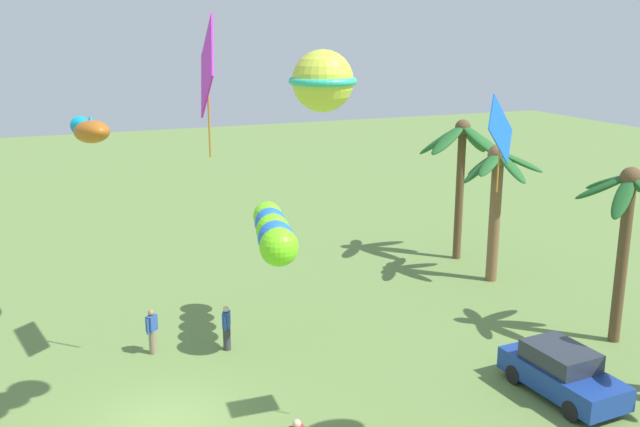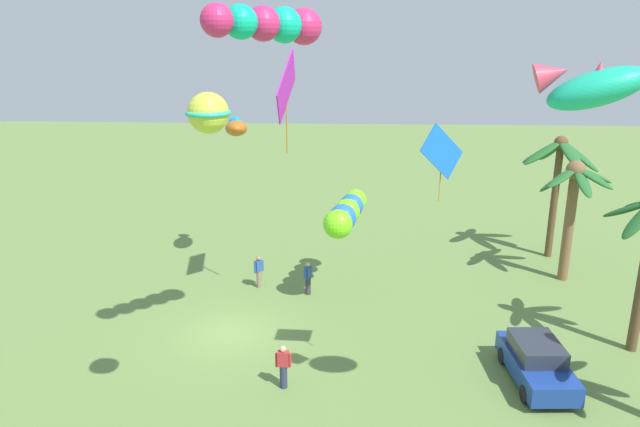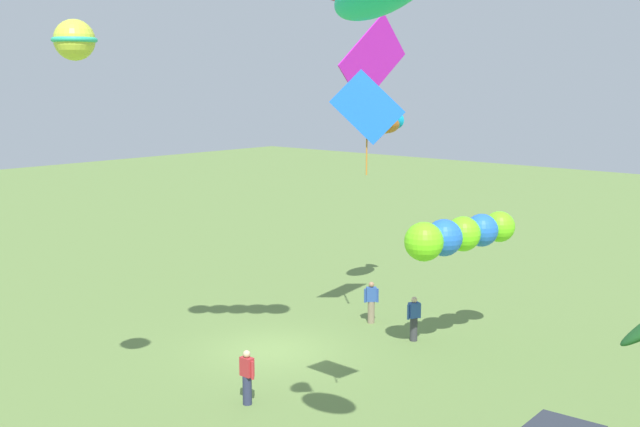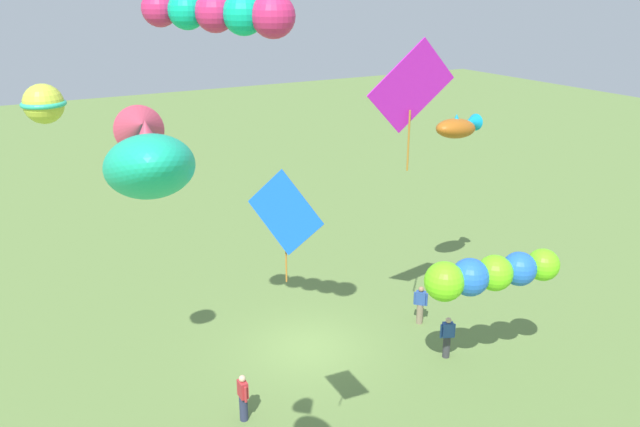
{
  "view_description": "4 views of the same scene",
  "coord_description": "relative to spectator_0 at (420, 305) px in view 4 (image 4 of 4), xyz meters",
  "views": [
    {
      "loc": [
        18.19,
        -2.7,
        10.75
      ],
      "look_at": [
        2.13,
        3.88,
        6.23
      ],
      "focal_mm": 40.28,
      "sensor_mm": 36.0,
      "label": 1
    },
    {
      "loc": [
        21.35,
        4.8,
        11.65
      ],
      "look_at": [
        0.85,
        3.75,
        5.44
      ],
      "focal_mm": 33.12,
      "sensor_mm": 36.0,
      "label": 2
    },
    {
      "loc": [
        18.22,
        18.29,
        9.03
      ],
      "look_at": [
        1.52,
        3.47,
        5.29
      ],
      "focal_mm": 44.71,
      "sensor_mm": 36.0,
      "label": 3
    },
    {
      "loc": [
        9.49,
        17.85,
        12.63
      ],
      "look_at": [
        2.0,
        4.44,
        7.04
      ],
      "focal_mm": 35.47,
      "sensor_mm": 36.0,
      "label": 4
    }
  ],
  "objects": [
    {
      "name": "kite_diamond_4",
      "position": [
        9.14,
        6.9,
        7.61
      ],
      "size": [
        0.98,
        1.38,
        2.31
      ],
      "color": "blue"
    },
    {
      "name": "kite_ball_5",
      "position": [
        12.61,
        1.01,
        9.14
      ],
      "size": [
        1.48,
        1.48,
        0.95
      ],
      "color": "#CAD83E"
    },
    {
      "name": "kite_tube_2",
      "position": [
        8.32,
        1.87,
        11.15
      ],
      "size": [
        3.16,
        3.19,
        1.14
      ],
      "color": "#DB2969"
    },
    {
      "name": "kite_tube_0",
      "position": [
        0.72,
        4.13,
        3.21
      ],
      "size": [
        4.6,
        1.92,
        1.26
      ],
      "color": "#75EF1D"
    },
    {
      "name": "ground_plane",
      "position": [
        4.69,
        -0.54,
        -0.81
      ],
      "size": [
        120.0,
        120.0,
        0.0
      ],
      "primitive_type": "plane",
      "color": "olive"
    },
    {
      "name": "spectator_2",
      "position": [
        0.66,
        2.4,
        0.0
      ],
      "size": [
        0.51,
        0.37,
        1.59
      ],
      "color": "#38383D",
      "rests_on": "ground"
    },
    {
      "name": "kite_diamond_6",
      "position": [
        2.26,
        1.7,
        8.82
      ],
      "size": [
        2.96,
        0.57,
        4.14
      ],
      "color": "#C91FC5"
    },
    {
      "name": "kite_fish_1",
      "position": [
        -2.39,
        -1.29,
        6.56
      ],
      "size": [
        2.55,
        1.51,
        1.06
      ],
      "color": "#B76019"
    },
    {
      "name": "spectator_0",
      "position": [
        0.0,
        0.0,
        0.0
      ],
      "size": [
        0.43,
        0.43,
        1.59
      ],
      "color": "gray",
      "rests_on": "ground"
    },
    {
      "name": "spectator_1",
      "position": [
        8.36,
        2.1,
        0.0
      ],
      "size": [
        0.26,
        0.55,
        1.59
      ],
      "color": "#2D3351",
      "rests_on": "ground"
    },
    {
      "name": "kite_fish_3",
      "position": [
        12.34,
        9.61,
        9.76
      ],
      "size": [
        1.47,
        2.7,
        1.45
      ],
      "color": "#1AC292"
    }
  ]
}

